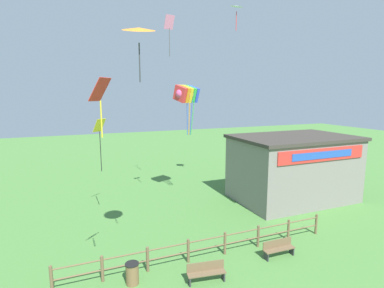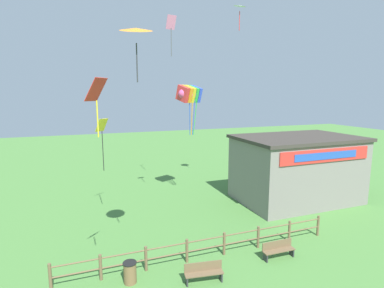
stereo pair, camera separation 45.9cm
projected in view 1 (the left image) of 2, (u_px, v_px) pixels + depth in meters
wooden_fence at (207, 246)px, 14.96m from camera, size 14.31×0.14×1.20m
seaside_building at (293, 168)px, 23.29m from camera, size 9.09×5.93×5.00m
park_bench_near_fence at (206, 272)px, 13.12m from camera, size 1.75×0.65×0.86m
park_bench_by_building at (278, 248)px, 15.15m from camera, size 1.71×0.43×0.86m
trash_bin at (132, 274)px, 12.95m from camera, size 0.60×0.60×0.96m
kite_rainbow_parafoil at (187, 94)px, 22.17m from camera, size 2.28×1.95×3.75m
kite_red_diamond at (100, 96)px, 10.15m from camera, size 0.83×0.85×2.04m
kite_pink_diamond at (169, 28)px, 18.52m from camera, size 0.66×0.44×2.44m
kite_orange_delta at (139, 30)px, 11.30m from camera, size 1.52×1.50×2.20m
kite_white_delta at (237, 7)px, 22.17m from camera, size 1.15×1.15×1.88m
kite_yellow_diamond at (100, 134)px, 19.21m from camera, size 0.87×0.83×3.45m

